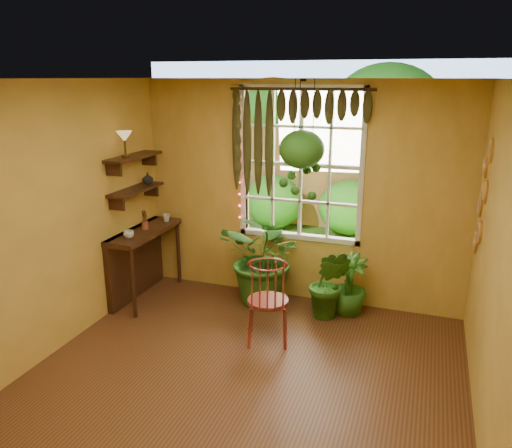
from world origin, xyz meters
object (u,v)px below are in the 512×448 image
(counter_ledge, at_px, (138,255))
(potted_plant_mid, at_px, (329,284))
(potted_plant_left, at_px, (266,258))
(hanging_basket, at_px, (302,153))
(windsor_chair, at_px, (268,312))

(counter_ledge, bearing_deg, potted_plant_mid, 4.66)
(potted_plant_left, height_order, hanging_basket, hanging_basket)
(windsor_chair, xyz_separation_m, potted_plant_left, (-0.32, 0.90, 0.26))
(counter_ledge, height_order, windsor_chair, windsor_chair)
(potted_plant_mid, relative_size, hanging_basket, 0.64)
(windsor_chair, bearing_deg, counter_ledge, 146.86)
(hanging_basket, bearing_deg, potted_plant_left, -176.01)
(windsor_chair, bearing_deg, hanging_basket, 67.98)
(hanging_basket, bearing_deg, counter_ledge, -169.66)
(potted_plant_mid, bearing_deg, counter_ledge, -175.34)
(counter_ledge, distance_m, hanging_basket, 2.43)
(counter_ledge, bearing_deg, hanging_basket, 10.34)
(potted_plant_mid, bearing_deg, windsor_chair, -123.10)
(counter_ledge, xyz_separation_m, potted_plant_left, (1.59, 0.34, 0.04))
(potted_plant_left, xyz_separation_m, hanging_basket, (0.41, 0.03, 1.30))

